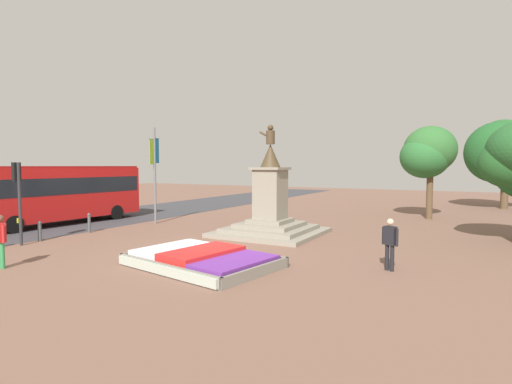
{
  "coord_description": "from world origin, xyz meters",
  "views": [
    {
      "loc": [
        9.05,
        -12.24,
        3.36
      ],
      "look_at": [
        0.6,
        3.22,
        2.19
      ],
      "focal_mm": 28.0,
      "sensor_mm": 36.0,
      "label": 1
    }
  ],
  "objects_px": {
    "kerb_bollard_mid_a": "(40,231)",
    "statue_monument": "(270,212)",
    "traffic_light_near_crossing": "(18,188)",
    "city_bus": "(53,191)",
    "flower_planter": "(201,259)",
    "pedestrian_with_handbag": "(390,241)",
    "pedestrian_near_planter": "(1,237)",
    "kerb_bollard_mid_b": "(89,222)",
    "banner_pole": "(155,172)"
  },
  "relations": [
    {
      "from": "kerb_bollard_mid_a",
      "to": "statue_monument",
      "type": "bearing_deg",
      "value": 38.63
    },
    {
      "from": "traffic_light_near_crossing",
      "to": "statue_monument",
      "type": "bearing_deg",
      "value": 42.72
    },
    {
      "from": "city_bus",
      "to": "traffic_light_near_crossing",
      "type": "bearing_deg",
      "value": -46.93
    },
    {
      "from": "flower_planter",
      "to": "pedestrian_with_handbag",
      "type": "height_order",
      "value": "pedestrian_with_handbag"
    },
    {
      "from": "pedestrian_near_planter",
      "to": "kerb_bollard_mid_a",
      "type": "relative_size",
      "value": 1.94
    },
    {
      "from": "pedestrian_near_planter",
      "to": "statue_monument",
      "type": "bearing_deg",
      "value": 64.42
    },
    {
      "from": "flower_planter",
      "to": "traffic_light_near_crossing",
      "type": "relative_size",
      "value": 1.52
    },
    {
      "from": "traffic_light_near_crossing",
      "to": "city_bus",
      "type": "relative_size",
      "value": 0.34
    },
    {
      "from": "city_bus",
      "to": "pedestrian_with_handbag",
      "type": "height_order",
      "value": "city_bus"
    },
    {
      "from": "flower_planter",
      "to": "kerb_bollard_mid_b",
      "type": "distance_m",
      "value": 9.28
    },
    {
      "from": "traffic_light_near_crossing",
      "to": "kerb_bollard_mid_a",
      "type": "relative_size",
      "value": 3.86
    },
    {
      "from": "banner_pole",
      "to": "kerb_bollard_mid_a",
      "type": "height_order",
      "value": "banner_pole"
    },
    {
      "from": "city_bus",
      "to": "pedestrian_near_planter",
      "type": "bearing_deg",
      "value": -43.21
    },
    {
      "from": "kerb_bollard_mid_a",
      "to": "pedestrian_with_handbag",
      "type": "bearing_deg",
      "value": 8.91
    },
    {
      "from": "banner_pole",
      "to": "city_bus",
      "type": "distance_m",
      "value": 5.78
    },
    {
      "from": "pedestrian_near_planter",
      "to": "banner_pole",
      "type": "bearing_deg",
      "value": 104.85
    },
    {
      "from": "kerb_bollard_mid_b",
      "to": "pedestrian_near_planter",
      "type": "bearing_deg",
      "value": -60.99
    },
    {
      "from": "traffic_light_near_crossing",
      "to": "city_bus",
      "type": "height_order",
      "value": "traffic_light_near_crossing"
    },
    {
      "from": "traffic_light_near_crossing",
      "to": "kerb_bollard_mid_b",
      "type": "distance_m",
      "value": 4.01
    },
    {
      "from": "kerb_bollard_mid_a",
      "to": "kerb_bollard_mid_b",
      "type": "xyz_separation_m",
      "value": [
        0.01,
        2.6,
        0.04
      ]
    },
    {
      "from": "pedestrian_near_planter",
      "to": "pedestrian_with_handbag",
      "type": "bearing_deg",
      "value": 27.29
    },
    {
      "from": "traffic_light_near_crossing",
      "to": "kerb_bollard_mid_b",
      "type": "xyz_separation_m",
      "value": [
        -0.08,
        3.53,
        -1.89
      ]
    },
    {
      "from": "flower_planter",
      "to": "statue_monument",
      "type": "distance_m",
      "value": 6.72
    },
    {
      "from": "banner_pole",
      "to": "traffic_light_near_crossing",
      "type": "bearing_deg",
      "value": -94.73
    },
    {
      "from": "statue_monument",
      "to": "pedestrian_near_planter",
      "type": "relative_size",
      "value": 3.03
    },
    {
      "from": "flower_planter",
      "to": "statue_monument",
      "type": "bearing_deg",
      "value": 96.07
    },
    {
      "from": "statue_monument",
      "to": "traffic_light_near_crossing",
      "type": "distance_m",
      "value": 11.1
    },
    {
      "from": "statue_monument",
      "to": "banner_pole",
      "type": "distance_m",
      "value": 7.72
    },
    {
      "from": "city_bus",
      "to": "pedestrian_with_handbag",
      "type": "distance_m",
      "value": 18.7
    },
    {
      "from": "pedestrian_with_handbag",
      "to": "banner_pole",
      "type": "bearing_deg",
      "value": 162.78
    },
    {
      "from": "city_bus",
      "to": "kerb_bollard_mid_a",
      "type": "relative_size",
      "value": 11.44
    },
    {
      "from": "statue_monument",
      "to": "city_bus",
      "type": "relative_size",
      "value": 0.51
    },
    {
      "from": "statue_monument",
      "to": "pedestrian_near_planter",
      "type": "distance_m",
      "value": 11.12
    },
    {
      "from": "statue_monument",
      "to": "kerb_bollard_mid_b",
      "type": "xyz_separation_m",
      "value": [
        -8.18,
        -3.94,
        -0.57
      ]
    },
    {
      "from": "traffic_light_near_crossing",
      "to": "city_bus",
      "type": "bearing_deg",
      "value": 133.07
    },
    {
      "from": "banner_pole",
      "to": "city_bus",
      "type": "height_order",
      "value": "banner_pole"
    },
    {
      "from": "statue_monument",
      "to": "pedestrian_near_planter",
      "type": "bearing_deg",
      "value": -115.58
    },
    {
      "from": "banner_pole",
      "to": "city_bus",
      "type": "relative_size",
      "value": 0.54
    },
    {
      "from": "city_bus",
      "to": "pedestrian_near_planter",
      "type": "distance_m",
      "value": 10.25
    },
    {
      "from": "statue_monument",
      "to": "traffic_light_near_crossing",
      "type": "bearing_deg",
      "value": -137.28
    },
    {
      "from": "banner_pole",
      "to": "pedestrian_with_handbag",
      "type": "bearing_deg",
      "value": -17.22
    },
    {
      "from": "pedestrian_near_planter",
      "to": "kerb_bollard_mid_b",
      "type": "bearing_deg",
      "value": 119.01
    },
    {
      "from": "city_bus",
      "to": "kerb_bollard_mid_b",
      "type": "bearing_deg",
      "value": -12.51
    },
    {
      "from": "traffic_light_near_crossing",
      "to": "pedestrian_near_planter",
      "type": "distance_m",
      "value": 4.4
    },
    {
      "from": "flower_planter",
      "to": "traffic_light_near_crossing",
      "type": "distance_m",
      "value": 9.11
    },
    {
      "from": "banner_pole",
      "to": "city_bus",
      "type": "bearing_deg",
      "value": -147.1
    },
    {
      "from": "traffic_light_near_crossing",
      "to": "pedestrian_with_handbag",
      "type": "relative_size",
      "value": 2.08
    },
    {
      "from": "pedestrian_near_planter",
      "to": "kerb_bollard_mid_b",
      "type": "xyz_separation_m",
      "value": [
        -3.38,
        6.09,
        -0.5
      ]
    },
    {
      "from": "flower_planter",
      "to": "pedestrian_near_planter",
      "type": "bearing_deg",
      "value": -148.29
    },
    {
      "from": "statue_monument",
      "to": "traffic_light_near_crossing",
      "type": "height_order",
      "value": "statue_monument"
    }
  ]
}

